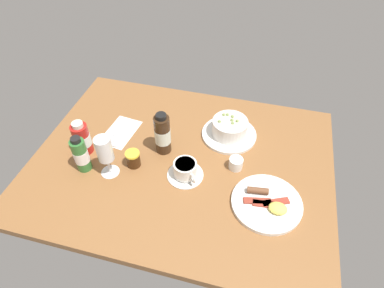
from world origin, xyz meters
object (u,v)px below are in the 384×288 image
coffee_cup (185,170)px  jam_jar (133,159)px  creamer_jug (236,163)px  sauce_bottle_red (82,138)px  breakfast_plate (267,203)px  wine_glass (105,151)px  sauce_bottle_brown (163,134)px  sauce_bottle_green (81,155)px  porridge_bowl (230,129)px  cutlery_setting (120,133)px

coffee_cup → jam_jar: (19.60, -0.14, 0.18)cm
creamer_jug → jam_jar: size_ratio=0.91×
coffee_cup → sauce_bottle_red: sauce_bottle_red is taller
creamer_jug → breakfast_plate: (-12.58, 13.33, -1.32)cm
wine_glass → jam_jar: (-6.99, -5.48, -7.87)cm
wine_glass → breakfast_plate: size_ratio=0.71×
wine_glass → sauce_bottle_brown: sauce_bottle_brown is taller
jam_jar → sauce_bottle_green: (16.75, 5.84, 3.73)cm
porridge_bowl → wine_glass: bearing=37.9°
coffee_cup → jam_jar: same height
sauce_bottle_brown → breakfast_plate: bearing=159.4°
sauce_bottle_green → sauce_bottle_brown: 29.58cm
coffee_cup → creamer_jug: (-16.70, -8.20, -0.72)cm
sauce_bottle_green → sauce_bottle_red: bearing=-63.6°
cutlery_setting → jam_jar: size_ratio=2.99×
porridge_bowl → sauce_bottle_green: 56.46cm
coffee_cup → jam_jar: size_ratio=2.07×
wine_glass → jam_jar: wine_glass is taller
creamer_jug → sauce_bottle_brown: sauce_bottle_brown is taller
jam_jar → sauce_bottle_brown: size_ratio=0.35×
porridge_bowl → breakfast_plate: 34.53cm
wine_glass → sauce_bottle_green: 10.61cm
creamer_jug → wine_glass: 46.20cm
porridge_bowl → breakfast_plate: (-17.89, 29.40, -2.74)cm
wine_glass → creamer_jug: bearing=-162.6°
cutlery_setting → sauce_bottle_brown: sauce_bottle_brown is taller
jam_jar → coffee_cup: bearing=179.6°
cutlery_setting → sauce_bottle_brown: size_ratio=1.06×
porridge_bowl → creamer_jug: 16.98cm
wine_glass → coffee_cup: bearing=-168.7°
cutlery_setting → sauce_bottle_red: (8.71, 12.27, 6.13)cm
sauce_bottle_red → breakfast_plate: (-69.57, 7.36, -5.45)cm
porridge_bowl → sauce_bottle_green: bearing=32.1°
jam_jar → sauce_bottle_red: 21.04cm
porridge_bowl → wine_glass: (37.98, 29.60, 7.35)cm
porridge_bowl → wine_glass: 48.71cm
jam_jar → sauce_bottle_green: 18.13cm
cutlery_setting → sauce_bottle_green: size_ratio=1.25×
creamer_jug → sauce_bottle_green: size_ratio=0.38×
porridge_bowl → coffee_cup: porridge_bowl is taller
porridge_bowl → jam_jar: bearing=37.9°
breakfast_plate → cutlery_setting: bearing=-17.9°
porridge_bowl → jam_jar: 39.28cm
coffee_cup → creamer_jug: size_ratio=2.27×
porridge_bowl → sauce_bottle_brown: bearing=31.8°
coffee_cup → sauce_bottle_green: 37.00cm
cutlery_setting → sauce_bottle_green: sauce_bottle_green is taller
creamer_jug → sauce_bottle_red: 57.45cm
coffee_cup → creamer_jug: 18.62cm
coffee_cup → sauce_bottle_green: (36.35, 5.69, 3.91)cm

